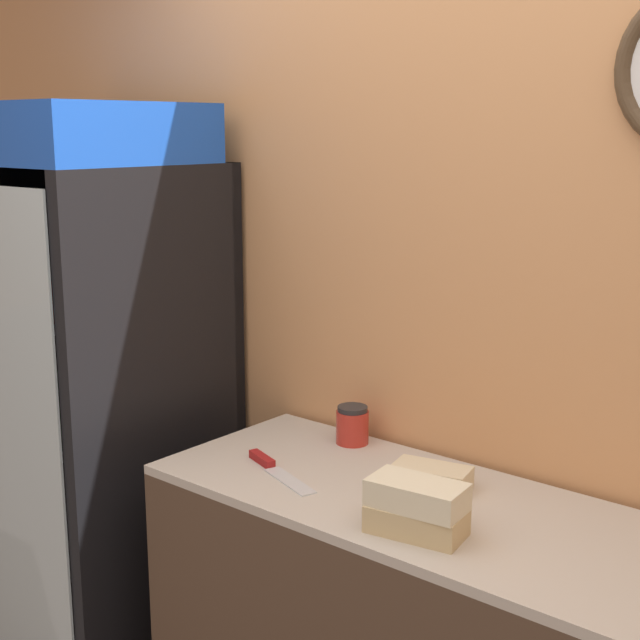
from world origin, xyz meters
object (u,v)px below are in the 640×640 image
Objects in this scene: beverage_cooler at (105,367)px; sandwich_flat_left at (431,476)px; sandwich_stack_bottom at (416,521)px; sandwich_stack_middle at (417,495)px; chefs_knife at (272,467)px; condiment_jar at (352,425)px.

beverage_cooler reaches higher than sandwich_flat_left.
sandwich_stack_bottom is 0.28m from sandwich_flat_left.
sandwich_stack_middle is 0.75× the size of chefs_knife.
condiment_jar is at bearing 82.47° from chefs_knife.
sandwich_stack_middle reaches higher than condiment_jar.
sandwich_stack_bottom is 0.52m from chefs_knife.
chefs_knife is (-0.51, 0.07, -0.09)m from sandwich_stack_middle.
sandwich_stack_middle is at bearing -38.28° from condiment_jar.
beverage_cooler is 1.23m from sandwich_flat_left.
sandwich_flat_left reaches higher than chefs_knife.
beverage_cooler is 8.15× the size of sandwich_stack_middle.
sandwich_stack_middle is 2.07× the size of condiment_jar.
sandwich_flat_left is at bearing 24.04° from chefs_knife.
chefs_knife is (-0.39, -0.18, -0.02)m from sandwich_flat_left.
sandwich_stack_bottom is at bearing -6.61° from beverage_cooler.
sandwich_stack_bottom is at bearing -8.09° from chefs_knife.
sandwich_stack_middle reaches higher than chefs_knife.
sandwich_stack_middle is (0.00, 0.00, 0.06)m from sandwich_stack_bottom.
condiment_jar is (0.04, 0.30, 0.05)m from chefs_knife.
beverage_cooler is 1.35m from sandwich_stack_middle.
beverage_cooler is 8.02× the size of sandwich_stack_bottom.
chefs_knife is at bearing 171.91° from sandwich_stack_middle.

